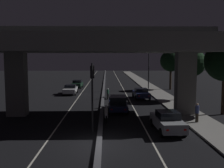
{
  "coord_description": "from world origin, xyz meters",
  "views": [
    {
      "loc": [
        0.49,
        -16.36,
        5.62
      ],
      "look_at": [
        1.33,
        23.4,
        1.66
      ],
      "focal_mm": 42.0,
      "sensor_mm": 36.0,
      "label": 1
    }
  ],
  "objects_px": {
    "car_dark_green_second_oncoming": "(77,84)",
    "street_lamp": "(147,62)",
    "motorcycle_blue_filtering_mid": "(110,102)",
    "pedestrian_on_sidewalk": "(197,113)",
    "motorcycle_white_filtering_near": "(106,114)",
    "car_white_lead_oncoming": "(70,89)",
    "car_silver_lead": "(167,121)",
    "motorcycle_black_filtering_far": "(108,94)",
    "car_dark_blue_third": "(141,93)",
    "traffic_light_left_of_median": "(92,85)",
    "car_dark_blue_second": "(118,104)"
  },
  "relations": [
    {
      "from": "car_dark_green_second_oncoming",
      "to": "motorcycle_black_filtering_far",
      "type": "distance_m",
      "value": 14.17
    },
    {
      "from": "car_silver_lead",
      "to": "motorcycle_blue_filtering_mid",
      "type": "bearing_deg",
      "value": 20.73
    },
    {
      "from": "traffic_light_left_of_median",
      "to": "motorcycle_blue_filtering_mid",
      "type": "height_order",
      "value": "traffic_light_left_of_median"
    },
    {
      "from": "car_white_lead_oncoming",
      "to": "motorcycle_blue_filtering_mid",
      "type": "distance_m",
      "value": 12.87
    },
    {
      "from": "car_dark_blue_second",
      "to": "car_white_lead_oncoming",
      "type": "xyz_separation_m",
      "value": [
        -6.83,
        13.69,
        -0.12
      ]
    },
    {
      "from": "traffic_light_left_of_median",
      "to": "car_white_lead_oncoming",
      "type": "height_order",
      "value": "traffic_light_left_of_median"
    },
    {
      "from": "car_dark_blue_third",
      "to": "motorcycle_white_filtering_near",
      "type": "relative_size",
      "value": 2.24
    },
    {
      "from": "traffic_light_left_of_median",
      "to": "car_white_lead_oncoming",
      "type": "bearing_deg",
      "value": 102.26
    },
    {
      "from": "car_dark_green_second_oncoming",
      "to": "motorcycle_black_filtering_far",
      "type": "relative_size",
      "value": 2.14
    },
    {
      "from": "car_dark_blue_third",
      "to": "pedestrian_on_sidewalk",
      "type": "xyz_separation_m",
      "value": [
        2.95,
        -13.99,
        0.22
      ]
    },
    {
      "from": "car_dark_blue_second",
      "to": "motorcycle_white_filtering_near",
      "type": "height_order",
      "value": "car_dark_blue_second"
    },
    {
      "from": "car_dark_blue_third",
      "to": "motorcycle_blue_filtering_mid",
      "type": "height_order",
      "value": "car_dark_blue_third"
    },
    {
      "from": "motorcycle_white_filtering_near",
      "to": "car_white_lead_oncoming",
      "type": "bearing_deg",
      "value": 14.93
    },
    {
      "from": "car_dark_green_second_oncoming",
      "to": "street_lamp",
      "type": "bearing_deg",
      "value": 80.99
    },
    {
      "from": "car_dark_blue_second",
      "to": "car_white_lead_oncoming",
      "type": "relative_size",
      "value": 0.89
    },
    {
      "from": "street_lamp",
      "to": "car_silver_lead",
      "type": "bearing_deg",
      "value": -95.51
    },
    {
      "from": "motorcycle_white_filtering_near",
      "to": "car_dark_blue_second",
      "type": "bearing_deg",
      "value": -19.78
    },
    {
      "from": "street_lamp",
      "to": "motorcycle_black_filtering_far",
      "type": "xyz_separation_m",
      "value": [
        -7.07,
        -10.49,
        -4.25
      ]
    },
    {
      "from": "pedestrian_on_sidewalk",
      "to": "car_white_lead_oncoming",
      "type": "bearing_deg",
      "value": 125.49
    },
    {
      "from": "car_dark_blue_third",
      "to": "pedestrian_on_sidewalk",
      "type": "distance_m",
      "value": 14.3
    },
    {
      "from": "car_white_lead_oncoming",
      "to": "motorcycle_white_filtering_near",
      "type": "height_order",
      "value": "car_white_lead_oncoming"
    },
    {
      "from": "pedestrian_on_sidewalk",
      "to": "street_lamp",
      "type": "bearing_deg",
      "value": 91.18
    },
    {
      "from": "car_silver_lead",
      "to": "motorcycle_white_filtering_near",
      "type": "distance_m",
      "value": 5.8
    },
    {
      "from": "street_lamp",
      "to": "pedestrian_on_sidewalk",
      "type": "distance_m",
      "value": 24.87
    },
    {
      "from": "pedestrian_on_sidewalk",
      "to": "car_silver_lead",
      "type": "bearing_deg",
      "value": -142.98
    },
    {
      "from": "car_dark_blue_second",
      "to": "motorcycle_white_filtering_near",
      "type": "xyz_separation_m",
      "value": [
        -1.24,
        -4.0,
        -0.27
      ]
    },
    {
      "from": "motorcycle_blue_filtering_mid",
      "to": "car_silver_lead",
      "type": "bearing_deg",
      "value": -152.85
    },
    {
      "from": "car_dark_blue_second",
      "to": "car_white_lead_oncoming",
      "type": "bearing_deg",
      "value": 27.75
    },
    {
      "from": "car_dark_green_second_oncoming",
      "to": "pedestrian_on_sidewalk",
      "type": "xyz_separation_m",
      "value": [
        13.23,
        -27.06,
        0.2
      ]
    },
    {
      "from": "motorcycle_blue_filtering_mid",
      "to": "car_white_lead_oncoming",
      "type": "bearing_deg",
      "value": 31.63
    },
    {
      "from": "motorcycle_blue_filtering_mid",
      "to": "pedestrian_on_sidewalk",
      "type": "height_order",
      "value": "pedestrian_on_sidewalk"
    },
    {
      "from": "motorcycle_blue_filtering_mid",
      "to": "pedestrian_on_sidewalk",
      "type": "xyz_separation_m",
      "value": [
        7.34,
        -7.4,
        0.36
      ]
    },
    {
      "from": "car_silver_lead",
      "to": "motorcycle_black_filtering_far",
      "type": "relative_size",
      "value": 2.42
    },
    {
      "from": "car_dark_blue_third",
      "to": "motorcycle_blue_filtering_mid",
      "type": "distance_m",
      "value": 7.92
    },
    {
      "from": "street_lamp",
      "to": "car_dark_green_second_oncoming",
      "type": "height_order",
      "value": "street_lamp"
    },
    {
      "from": "car_white_lead_oncoming",
      "to": "car_dark_blue_third",
      "type": "bearing_deg",
      "value": 64.19
    },
    {
      "from": "traffic_light_left_of_median",
      "to": "car_dark_blue_second",
      "type": "height_order",
      "value": "traffic_light_left_of_median"
    },
    {
      "from": "street_lamp",
      "to": "motorcycle_white_filtering_near",
      "type": "height_order",
      "value": "street_lamp"
    },
    {
      "from": "motorcycle_black_filtering_far",
      "to": "car_dark_blue_third",
      "type": "bearing_deg",
      "value": -88.26
    },
    {
      "from": "motorcycle_blue_filtering_mid",
      "to": "car_dark_blue_third",
      "type": "bearing_deg",
      "value": -30.0
    },
    {
      "from": "car_silver_lead",
      "to": "car_dark_blue_third",
      "type": "bearing_deg",
      "value": -3.3
    },
    {
      "from": "car_silver_lead",
      "to": "car_white_lead_oncoming",
      "type": "bearing_deg",
      "value": 23.19
    },
    {
      "from": "car_dark_blue_second",
      "to": "car_dark_green_second_oncoming",
      "type": "xyz_separation_m",
      "value": [
        -6.68,
        21.98,
        -0.11
      ]
    },
    {
      "from": "car_white_lead_oncoming",
      "to": "motorcycle_black_filtering_far",
      "type": "distance_m",
      "value": 7.47
    },
    {
      "from": "traffic_light_left_of_median",
      "to": "motorcycle_blue_filtering_mid",
      "type": "bearing_deg",
      "value": 81.19
    },
    {
      "from": "car_white_lead_oncoming",
      "to": "car_dark_green_second_oncoming",
      "type": "relative_size",
      "value": 1.16
    },
    {
      "from": "traffic_light_left_of_median",
      "to": "car_dark_blue_second",
      "type": "bearing_deg",
      "value": 72.63
    },
    {
      "from": "motorcycle_blue_filtering_mid",
      "to": "motorcycle_black_filtering_far",
      "type": "distance_m",
      "value": 6.67
    },
    {
      "from": "traffic_light_left_of_median",
      "to": "motorcycle_white_filtering_near",
      "type": "relative_size",
      "value": 2.64
    },
    {
      "from": "pedestrian_on_sidewalk",
      "to": "motorcycle_black_filtering_far",
      "type": "bearing_deg",
      "value": 118.31
    }
  ]
}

